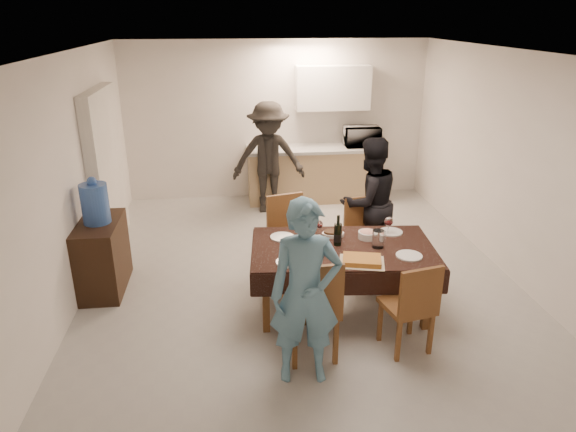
# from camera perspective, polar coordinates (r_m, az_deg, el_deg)

# --- Properties ---
(floor) EXTENTS (5.00, 6.00, 0.02)m
(floor) POSITION_cam_1_polar(r_m,az_deg,el_deg) (6.31, 1.41, -6.49)
(floor) COLOR #A9A8A4
(floor) RESTS_ON ground
(ceiling) EXTENTS (5.00, 6.00, 0.02)m
(ceiling) POSITION_cam_1_polar(r_m,az_deg,el_deg) (5.58, 1.67, 17.79)
(ceiling) COLOR white
(ceiling) RESTS_ON wall_back
(wall_back) EXTENTS (5.00, 0.02, 2.60)m
(wall_back) POSITION_cam_1_polar(r_m,az_deg,el_deg) (8.71, -1.29, 10.54)
(wall_back) COLOR white
(wall_back) RESTS_ON floor
(wall_front) EXTENTS (5.00, 0.02, 2.60)m
(wall_front) POSITION_cam_1_polar(r_m,az_deg,el_deg) (3.12, 9.43, -11.11)
(wall_front) COLOR white
(wall_front) RESTS_ON floor
(wall_left) EXTENTS (0.02, 6.00, 2.60)m
(wall_left) POSITION_cam_1_polar(r_m,az_deg,el_deg) (6.00, -22.87, 3.72)
(wall_left) COLOR white
(wall_left) RESTS_ON floor
(wall_right) EXTENTS (0.02, 6.00, 2.60)m
(wall_right) POSITION_cam_1_polar(r_m,az_deg,el_deg) (6.64, 23.53, 5.21)
(wall_right) COLOR white
(wall_right) RESTS_ON floor
(stub_partition) EXTENTS (0.15, 1.40, 2.10)m
(stub_partition) POSITION_cam_1_polar(r_m,az_deg,el_deg) (7.17, -19.54, 4.80)
(stub_partition) COLOR white
(stub_partition) RESTS_ON floor
(kitchen_base_cabinet) EXTENTS (2.20, 0.60, 0.86)m
(kitchen_base_cabinet) POSITION_cam_1_polar(r_m,az_deg,el_deg) (8.69, 2.92, 4.57)
(kitchen_base_cabinet) COLOR tan
(kitchen_base_cabinet) RESTS_ON floor
(kitchen_worktop) EXTENTS (2.24, 0.64, 0.05)m
(kitchen_worktop) POSITION_cam_1_polar(r_m,az_deg,el_deg) (8.57, 2.97, 7.48)
(kitchen_worktop) COLOR #B8B8B3
(kitchen_worktop) RESTS_ON kitchen_base_cabinet
(upper_cabinet) EXTENTS (1.20, 0.34, 0.70)m
(upper_cabinet) POSITION_cam_1_polar(r_m,az_deg,el_deg) (8.58, 4.98, 14.01)
(upper_cabinet) COLOR white
(upper_cabinet) RESTS_ON wall_back
(dining_table) EXTENTS (1.95, 1.25, 0.73)m
(dining_table) POSITION_cam_1_polar(r_m,az_deg,el_deg) (5.34, 6.13, -3.73)
(dining_table) COLOR black
(dining_table) RESTS_ON floor
(chair_near_left) EXTENTS (0.50, 0.50, 0.55)m
(chair_near_left) POSITION_cam_1_polar(r_m,az_deg,el_deg) (4.56, 2.80, -9.38)
(chair_near_left) COLOR brown
(chair_near_left) RESTS_ON floor
(chair_near_right) EXTENTS (0.50, 0.50, 0.50)m
(chair_near_right) POSITION_cam_1_polar(r_m,az_deg,el_deg) (4.82, 13.53, -9.05)
(chair_near_right) COLOR brown
(chair_near_right) RESTS_ON floor
(chair_far_left) EXTENTS (0.55, 0.56, 0.54)m
(chair_far_left) POSITION_cam_1_polar(r_m,az_deg,el_deg) (5.89, 0.45, -2.02)
(chair_far_left) COLOR brown
(chair_far_left) RESTS_ON floor
(chair_far_right) EXTENTS (0.48, 0.48, 0.50)m
(chair_far_right) POSITION_cam_1_polar(r_m,az_deg,el_deg) (6.08, 8.89, -1.93)
(chair_far_right) COLOR brown
(chair_far_right) RESTS_ON floor
(console) EXTENTS (0.44, 0.89, 0.82)m
(console) POSITION_cam_1_polar(r_m,az_deg,el_deg) (6.19, -19.89, -4.19)
(console) COLOR black
(console) RESTS_ON floor
(water_jug) EXTENTS (0.30, 0.30, 0.44)m
(water_jug) POSITION_cam_1_polar(r_m,az_deg,el_deg) (5.96, -20.65, 1.29)
(water_jug) COLOR #4171CE
(water_jug) RESTS_ON console
(wine_bottle) EXTENTS (0.08, 0.08, 0.33)m
(wine_bottle) POSITION_cam_1_polar(r_m,az_deg,el_deg) (5.30, 5.57, -1.59)
(wine_bottle) COLOR black
(wine_bottle) RESTS_ON dining_table
(water_pitcher) EXTENTS (0.12, 0.12, 0.18)m
(water_pitcher) POSITION_cam_1_polar(r_m,az_deg,el_deg) (5.33, 9.97, -2.52)
(water_pitcher) COLOR white
(water_pitcher) RESTS_ON dining_table
(savoury_tart) EXTENTS (0.49, 0.41, 0.05)m
(savoury_tart) POSITION_cam_1_polar(r_m,az_deg,el_deg) (5.01, 8.21, -4.88)
(savoury_tart) COLOR #C28339
(savoury_tart) RESTS_ON dining_table
(salad_bowl) EXTENTS (0.19, 0.19, 0.08)m
(salad_bowl) POSITION_cam_1_polar(r_m,az_deg,el_deg) (5.54, 8.79, -2.10)
(salad_bowl) COLOR white
(salad_bowl) RESTS_ON dining_table
(mushroom_dish) EXTENTS (0.22, 0.22, 0.04)m
(mushroom_dish) POSITION_cam_1_polar(r_m,az_deg,el_deg) (5.56, 5.03, -2.04)
(mushroom_dish) COLOR white
(mushroom_dish) RESTS_ON dining_table
(wine_glass_a) EXTENTS (0.09, 0.09, 0.19)m
(wine_glass_a) POSITION_cam_1_polar(r_m,az_deg,el_deg) (4.97, 0.59, -3.93)
(wine_glass_a) COLOR white
(wine_glass_a) RESTS_ON dining_table
(wine_glass_b) EXTENTS (0.09, 0.09, 0.21)m
(wine_glass_b) POSITION_cam_1_polar(r_m,az_deg,el_deg) (5.65, 11.09, -1.06)
(wine_glass_b) COLOR white
(wine_glass_b) RESTS_ON dining_table
(wine_glass_c) EXTENTS (0.08, 0.08, 0.18)m
(wine_glass_c) POSITION_cam_1_polar(r_m,az_deg,el_deg) (5.52, 3.48, -1.38)
(wine_glass_c) COLOR white
(wine_glass_c) RESTS_ON dining_table
(plate_near_left) EXTENTS (0.25, 0.25, 0.01)m
(plate_near_left) POSITION_cam_1_polar(r_m,az_deg,el_deg) (4.96, 0.09, -5.14)
(plate_near_left) COLOR white
(plate_near_left) RESTS_ON dining_table
(plate_near_right) EXTENTS (0.26, 0.26, 0.02)m
(plate_near_right) POSITION_cam_1_polar(r_m,az_deg,el_deg) (5.23, 13.30, -4.32)
(plate_near_right) COLOR white
(plate_near_right) RESTS_ON dining_table
(plate_far_left) EXTENTS (0.26, 0.26, 0.01)m
(plate_far_left) POSITION_cam_1_polar(r_m,az_deg,el_deg) (5.50, -0.64, -2.35)
(plate_far_left) COLOR white
(plate_far_left) RESTS_ON dining_table
(plate_far_right) EXTENTS (0.25, 0.25, 0.01)m
(plate_far_right) POSITION_cam_1_polar(r_m,az_deg,el_deg) (5.74, 11.36, -1.74)
(plate_far_right) COLOR white
(plate_far_right) RESTS_ON dining_table
(microwave) EXTENTS (0.58, 0.39, 0.32)m
(microwave) POSITION_cam_1_polar(r_m,az_deg,el_deg) (8.69, 8.22, 8.75)
(microwave) COLOR white
(microwave) RESTS_ON kitchen_worktop
(person_near) EXTENTS (0.62, 0.42, 1.64)m
(person_near) POSITION_cam_1_polar(r_m,az_deg,el_deg) (4.28, 1.95, -8.62)
(person_near) COLOR #5A8DA8
(person_near) RESTS_ON floor
(person_far) EXTENTS (0.95, 0.84, 1.62)m
(person_far) POSITION_cam_1_polar(r_m,az_deg,el_deg) (6.37, 8.98, 1.50)
(person_far) COLOR black
(person_far) RESTS_ON floor
(person_kitchen) EXTENTS (1.13, 0.65, 1.74)m
(person_kitchen) POSITION_cam_1_polar(r_m,az_deg,el_deg) (8.04, -2.17, 6.46)
(person_kitchen) COLOR black
(person_kitchen) RESTS_ON floor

